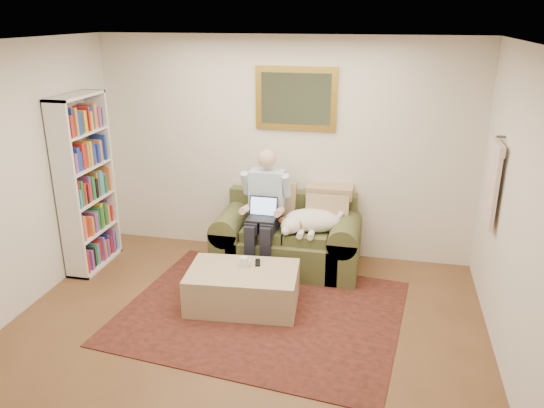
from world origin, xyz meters
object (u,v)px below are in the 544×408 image
(coffee_mug, at_px, (244,262))
(seated_man, at_px, (264,214))
(laptop, at_px, (262,213))
(sofa, at_px, (287,243))
(sleeping_dog, at_px, (312,220))
(bookshelf, at_px, (86,184))
(ottoman, at_px, (243,288))

(coffee_mug, bearing_deg, seated_man, 87.53)
(laptop, bearing_deg, seated_man, 90.00)
(coffee_mug, bearing_deg, sofa, 72.58)
(seated_man, distance_m, sleeping_dog, 0.55)
(seated_man, bearing_deg, laptop, -90.00)
(laptop, bearing_deg, bookshelf, -173.39)
(seated_man, height_order, bookshelf, bookshelf)
(sofa, height_order, laptop, laptop)
(sofa, height_order, ottoman, sofa)
(ottoman, height_order, bookshelf, bookshelf)
(seated_man, distance_m, coffee_mug, 0.78)
(sofa, xyz_separation_m, coffee_mug, (-0.28, -0.89, 0.16))
(ottoman, relative_size, coffee_mug, 10.92)
(ottoman, distance_m, coffee_mug, 0.27)
(sleeping_dog, bearing_deg, laptop, -166.36)
(seated_man, distance_m, ottoman, 0.97)
(sleeping_dog, xyz_separation_m, coffee_mug, (-0.58, -0.81, -0.19))
(bookshelf, bearing_deg, ottoman, -15.24)
(seated_man, bearing_deg, bookshelf, -171.58)
(seated_man, relative_size, ottoman, 1.27)
(sleeping_dog, height_order, bookshelf, bookshelf)
(sleeping_dog, relative_size, ottoman, 0.62)
(laptop, relative_size, coffee_mug, 3.21)
(sleeping_dog, bearing_deg, ottoman, -122.04)
(coffee_mug, bearing_deg, laptop, 87.29)
(laptop, bearing_deg, sofa, 41.02)
(sofa, distance_m, ottoman, 1.03)
(sofa, bearing_deg, bookshelf, -168.73)
(laptop, relative_size, sleeping_dog, 0.47)
(sofa, relative_size, seated_man, 1.19)
(sofa, relative_size, ottoman, 1.51)
(sleeping_dog, height_order, ottoman, sleeping_dog)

